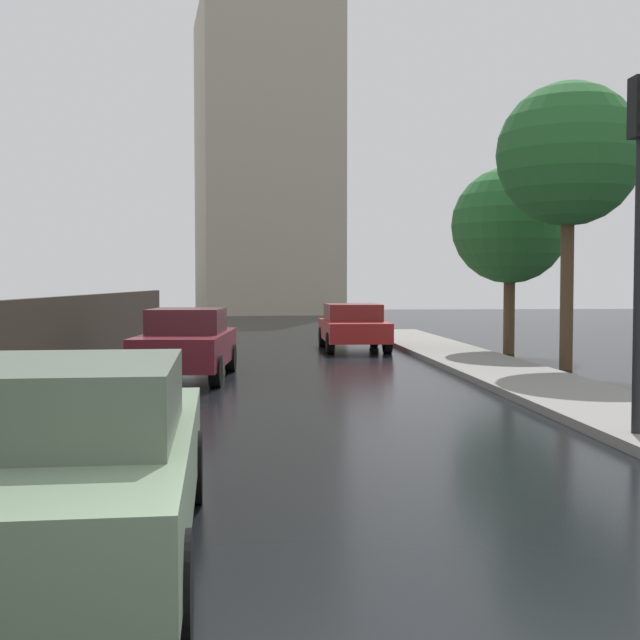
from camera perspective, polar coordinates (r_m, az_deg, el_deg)
name	(u,v)px	position (r m, az deg, el deg)	size (l,w,h in m)	color
car_green_near_kerb	(61,460)	(6.14, -17.65, -9.30)	(2.08, 4.65, 1.48)	slate
car_maroon_mid_road	(187,343)	(17.44, -9.28, -1.62)	(2.01, 4.40, 1.49)	maroon
car_red_far_ahead	(353,326)	(24.78, 2.33, -0.40)	(1.88, 4.04, 1.39)	maroon
street_tree_near	(569,155)	(20.12, 17.00, 10.95)	(3.33, 3.33, 6.68)	#4C3823
street_tree_mid	(510,226)	(24.02, 13.15, 6.43)	(3.32, 3.32, 5.34)	#4C3823
distant_tower	(265,157)	(56.98, -3.86, 11.31)	(10.26, 11.70, 24.68)	#B2A88E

